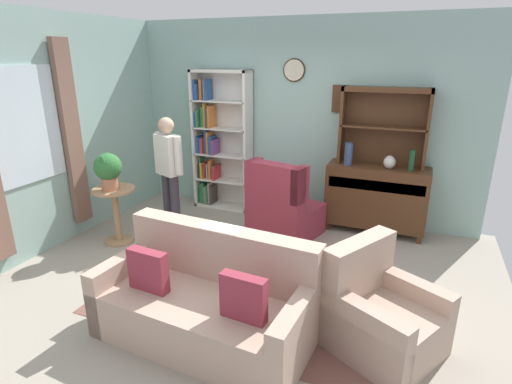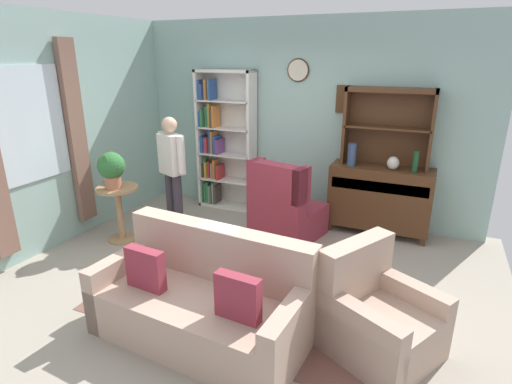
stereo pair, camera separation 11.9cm
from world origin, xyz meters
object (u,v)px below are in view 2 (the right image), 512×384
at_px(sideboard_hutch, 389,116).
at_px(coffee_table, 252,262).
at_px(book_stack, 242,257).
at_px(armchair_floral, 378,319).
at_px(wingback_chair, 285,210).
at_px(potted_plant_large, 111,167).
at_px(bookshelf, 222,143).
at_px(couch_floral, 203,302).
at_px(plant_stand, 119,208).
at_px(sideboard, 379,197).
at_px(person_reading, 172,167).
at_px(vase_round, 393,163).
at_px(bottle_wine, 415,162).
at_px(vase_tall, 352,155).

relative_size(sideboard_hutch, coffee_table, 1.38).
bearing_deg(book_stack, armchair_floral, -10.54).
height_order(wingback_chair, book_stack, wingback_chair).
distance_m(sideboard_hutch, book_stack, 2.70).
distance_m(armchair_floral, potted_plant_large, 3.49).
xyz_separation_m(bookshelf, couch_floral, (1.36, -2.87, -0.71)).
xyz_separation_m(wingback_chair, plant_stand, (-1.91, -0.93, 0.06)).
relative_size(bookshelf, sideboard_hutch, 1.91).
bearing_deg(sideboard, person_reading, -157.35).
height_order(bookshelf, wingback_chair, bookshelf).
height_order(potted_plant_large, coffee_table, potted_plant_large).
distance_m(bookshelf, book_stack, 2.70).
distance_m(vase_round, bottle_wine, 0.27).
xyz_separation_m(bottle_wine, armchair_floral, (-0.06, -2.30, -0.77)).
xyz_separation_m(bottle_wine, couch_floral, (-1.44, -2.70, -0.74)).
xyz_separation_m(armchair_floral, person_reading, (-2.86, 1.33, 0.62)).
relative_size(sideboard_hutch, potted_plant_large, 2.39).
bearing_deg(bottle_wine, person_reading, -161.68).
bearing_deg(sideboard_hutch, sideboard, -90.00).
bearing_deg(wingback_chair, vase_tall, 39.62).
bearing_deg(potted_plant_large, plant_stand, 88.75).
distance_m(bookshelf, potted_plant_large, 1.83).
height_order(sideboard, potted_plant_large, potted_plant_large).
xyz_separation_m(plant_stand, person_reading, (0.47, 0.53, 0.46)).
relative_size(bottle_wine, potted_plant_large, 0.59).
height_order(vase_tall, bottle_wine, vase_tall).
relative_size(sideboard, couch_floral, 0.70).
xyz_separation_m(bookshelf, wingback_chair, (1.31, -0.75, -0.64)).
bearing_deg(couch_floral, bottle_wine, 61.88).
distance_m(bookshelf, armchair_floral, 3.76).
relative_size(bookshelf, plant_stand, 2.90).
height_order(bookshelf, coffee_table, bookshelf).
height_order(bookshelf, couch_floral, bookshelf).
bearing_deg(plant_stand, book_stack, -15.28).
height_order(vase_round, bottle_wine, bottle_wine).
xyz_separation_m(vase_tall, armchair_floral, (0.72, -2.31, -0.78)).
distance_m(couch_floral, coffee_table, 0.75).
height_order(couch_floral, plant_stand, couch_floral).
xyz_separation_m(vase_round, book_stack, (-1.13, -2.07, -0.56)).
relative_size(armchair_floral, plant_stand, 1.44).
bearing_deg(sideboard, sideboard_hutch, 90.00).
bearing_deg(vase_round, sideboard, 152.83).
bearing_deg(bottle_wine, bookshelf, 176.47).
distance_m(vase_round, plant_stand, 3.53).
distance_m(bookshelf, plant_stand, 1.87).
distance_m(sideboard, sideboard_hutch, 1.06).
relative_size(vase_tall, book_stack, 1.67).
bearing_deg(bookshelf, book_stack, -57.57).
bearing_deg(armchair_floral, book_stack, 169.46).
xyz_separation_m(couch_floral, book_stack, (0.06, 0.65, 0.13)).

